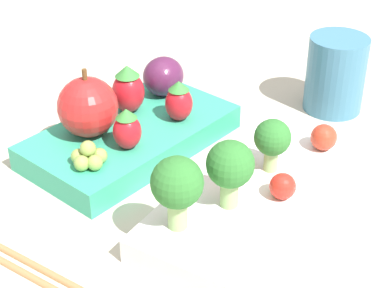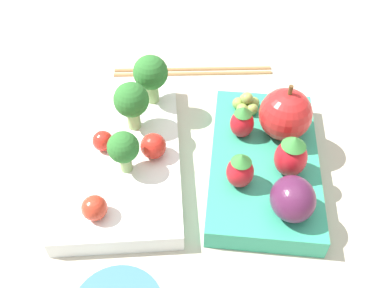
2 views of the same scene
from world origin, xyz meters
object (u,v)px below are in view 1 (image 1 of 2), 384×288
Objects in this scene: apple at (88,107)px; chopsticks_pair at (56,282)px; broccoli_floret_0 at (272,139)px; cherry_tomato_1 at (232,157)px; strawberry_0 at (128,89)px; plum at (163,76)px; grape_cluster at (89,156)px; drinking_cup at (336,74)px; bento_box_savoury at (262,199)px; cherry_tomato_2 at (283,186)px; bento_box_fruit at (131,137)px; cherry_tomato_0 at (324,137)px; strawberry_2 at (127,129)px; strawberry_1 at (179,101)px; broccoli_floret_1 at (230,167)px; broccoli_floret_2 at (177,185)px.

apple is 0.18m from chopsticks_pair.
broccoli_floret_0 is 0.73× the size of apple.
cherry_tomato_1 is 0.14m from strawberry_0.
grape_cluster is (0.14, 0.02, -0.01)m from plum.
chopsticks_pair is (0.10, 0.05, -0.03)m from grape_cluster.
cherry_tomato_1 is at bearing -5.64° from drinking_cup.
bento_box_savoury is 0.04m from cherry_tomato_1.
cherry_tomato_1 is 0.05m from cherry_tomato_2.
apple is at bearing -37.00° from bento_box_fruit.
strawberry_0 reaches higher than bento_box_savoury.
apple is 0.81× the size of drinking_cup.
strawberry_0 reaches higher than chopsticks_pair.
grape_cluster is (0.07, 0.01, 0.02)m from bento_box_fruit.
bento_box_fruit is 0.15m from broccoli_floret_0.
broccoli_floret_0 is at bearing -24.48° from cherry_tomato_0.
broccoli_floret_0 reaches higher than chopsticks_pair.
strawberry_2 is at bearing -56.98° from cherry_tomato_0.
bento_box_fruit reaches higher than chopsticks_pair.
bento_box_fruit is at bearing -97.73° from bento_box_savoury.
strawberry_1 is 0.17m from drinking_cup.
broccoli_floret_0 is 1.52× the size of grape_cluster.
bento_box_savoury is 4.76× the size of broccoli_floret_0.
chopsticks_pair is (0.25, 0.07, -0.04)m from plum.
strawberry_2 is at bearing 89.18° from apple.
cherry_tomato_2 reaches higher than chopsticks_pair.
drinking_cup reaches higher than broccoli_floret_1.
broccoli_floret_2 is at bearing 37.19° from plum.
strawberry_2 is 0.11m from plum.
broccoli_floret_1 is 1.31× the size of plum.
bento_box_fruit is at bearing -111.35° from broccoli_floret_1.
chopsticks_pair is (0.20, 0.08, -0.04)m from strawberry_0.
broccoli_floret_1 is at bearing 26.31° from cherry_tomato_1.
grape_cluster is (0.06, -0.10, -0.00)m from cherry_tomato_1.
strawberry_0 reaches higher than cherry_tomato_1.
broccoli_floret_2 reaches higher than strawberry_2.
broccoli_floret_2 is at bearing -24.28° from broccoli_floret_1.
apple is at bearing -90.82° from strawberry_2.
drinking_cup is at bearing 176.62° from broccoli_floret_2.
cherry_tomato_2 is 0.16m from grape_cluster.
cherry_tomato_1 is 0.10m from strawberry_2.
broccoli_floret_2 is 0.09m from cherry_tomato_1.
cherry_tomato_0 is 0.18m from plum.
cherry_tomato_2 is 0.55× the size of strawberry_2.
cherry_tomato_1 is at bearing 163.56° from chopsticks_pair.
broccoli_floret_1 is 0.12m from cherry_tomato_0.
grape_cluster is at bearing -152.45° from chopsticks_pair.
cherry_tomato_1 is at bearing 57.40° from plum.
strawberry_1 is 0.05m from plum.
broccoli_floret_2 is 1.54× the size of strawberry_2.
bento_box_fruit is 0.07m from grape_cluster.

